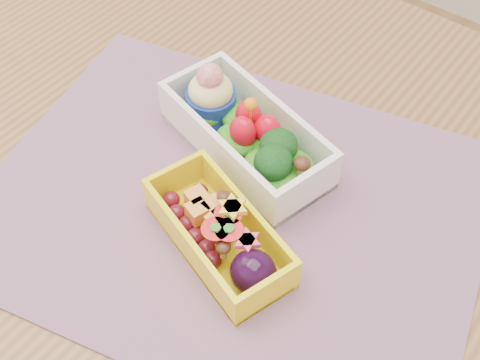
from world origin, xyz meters
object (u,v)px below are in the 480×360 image
Objects in this scene: placemat at (231,204)px; bento_yellow at (220,234)px; bento_white at (245,133)px; table at (236,249)px.

bento_yellow is (0.02, -0.05, 0.02)m from placemat.
bento_white is 1.22× the size of bento_yellow.
placemat is at bearing -49.49° from bento_white.
table is at bearing 133.62° from bento_yellow.
bento_white is (-0.03, 0.06, 0.03)m from placemat.
bento_yellow is (0.03, -0.06, 0.12)m from table.
bento_yellow is (0.06, -0.11, -0.00)m from bento_white.
table is 0.10m from placemat.
bento_yellow is at bearing -64.00° from table.
bento_white reaches higher than placemat.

